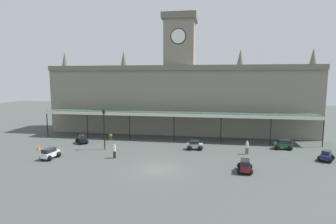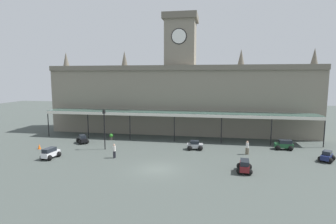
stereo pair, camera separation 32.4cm
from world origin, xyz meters
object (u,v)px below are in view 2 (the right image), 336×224
(traffic_cone, at_px, (39,146))
(car_white_estate, at_px, (50,154))
(car_black_sedan, at_px, (82,140))
(car_green_estate, at_px, (284,145))
(pedestrian_crossing_forecourt, at_px, (247,147))
(pedestrian_beside_cars, at_px, (114,150))
(planter_near_kerb, at_px, (111,137))
(car_navy_sedan, at_px, (327,157))
(victorian_lamppost, at_px, (104,125))
(car_silver_sedan, at_px, (195,146))
(car_maroon_estate, at_px, (244,167))

(traffic_cone, bearing_deg, car_white_estate, -41.80)
(car_black_sedan, bearing_deg, car_green_estate, 2.51)
(pedestrian_crossing_forecourt, height_order, pedestrian_beside_cars, same)
(car_green_estate, relative_size, planter_near_kerb, 2.38)
(car_navy_sedan, bearing_deg, pedestrian_crossing_forecourt, 171.28)
(traffic_cone, bearing_deg, victorian_lamppost, 8.98)
(car_black_sedan, distance_m, traffic_cone, 5.64)
(car_navy_sedan, relative_size, car_silver_sedan, 1.06)
(car_silver_sedan, bearing_deg, car_white_estate, -157.72)
(planter_near_kerb, bearing_deg, car_navy_sedan, -11.79)
(pedestrian_beside_cars, distance_m, victorian_lamppost, 4.89)
(car_white_estate, distance_m, pedestrian_beside_cars, 7.37)
(car_maroon_estate, distance_m, car_black_sedan, 23.02)
(car_maroon_estate, xyz_separation_m, car_navy_sedan, (9.46, 5.14, -0.06))
(car_maroon_estate, height_order, planter_near_kerb, car_maroon_estate)
(pedestrian_crossing_forecourt, relative_size, traffic_cone, 2.44)
(pedestrian_beside_cars, xyz_separation_m, planter_near_kerb, (-3.76, 8.59, -0.42))
(car_navy_sedan, xyz_separation_m, planter_near_kerb, (-27.63, 5.77, -0.01))
(pedestrian_beside_cars, bearing_deg, pedestrian_crossing_forecourt, 14.97)
(traffic_cone, height_order, planter_near_kerb, planter_near_kerb)
(car_maroon_estate, xyz_separation_m, pedestrian_beside_cars, (-14.40, 2.31, 0.34))
(car_green_estate, xyz_separation_m, car_silver_sedan, (-11.40, -1.97, -0.06))
(car_silver_sedan, distance_m, victorian_lamppost, 12.04)
(car_navy_sedan, bearing_deg, pedestrian_beside_cars, -173.26)
(car_black_sedan, distance_m, car_navy_sedan, 31.10)
(car_black_sedan, height_order, planter_near_kerb, car_black_sedan)
(pedestrian_crossing_forecourt, bearing_deg, car_navy_sedan, -8.72)
(car_black_sedan, height_order, car_navy_sedan, same)
(traffic_cone, relative_size, planter_near_kerb, 0.71)
(pedestrian_beside_cars, height_order, victorian_lamppost, victorian_lamppost)
(planter_near_kerb, bearing_deg, car_white_estate, -109.08)
(car_navy_sedan, relative_size, pedestrian_beside_cars, 1.35)
(traffic_cone, bearing_deg, car_black_sedan, 44.01)
(pedestrian_beside_cars, bearing_deg, car_black_sedan, 139.75)
(car_green_estate, xyz_separation_m, pedestrian_crossing_forecourt, (-4.98, -3.07, 0.34))
(car_green_estate, relative_size, car_silver_sedan, 1.07)
(car_maroon_estate, bearing_deg, car_navy_sedan, 28.49)
(victorian_lamppost, bearing_deg, car_green_estate, 9.33)
(planter_near_kerb, bearing_deg, car_silver_sedan, -14.81)
(car_green_estate, xyz_separation_m, pedestrian_beside_cars, (-20.39, -7.19, 0.34))
(car_maroon_estate, distance_m, pedestrian_beside_cars, 14.59)
(car_silver_sedan, xyz_separation_m, traffic_cone, (-20.11, -3.15, -0.16))
(car_maroon_estate, bearing_deg, car_white_estate, 177.63)
(car_white_estate, bearing_deg, car_maroon_estate, -2.37)
(car_black_sedan, xyz_separation_m, car_navy_sedan, (30.94, -3.17, 0.00))
(car_black_sedan, bearing_deg, car_white_estate, -91.20)
(car_maroon_estate, xyz_separation_m, car_black_sedan, (-21.47, 8.30, -0.06))
(car_green_estate, bearing_deg, car_white_estate, -162.68)
(car_maroon_estate, relative_size, car_green_estate, 1.02)
(car_white_estate, height_order, car_silver_sedan, car_white_estate)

